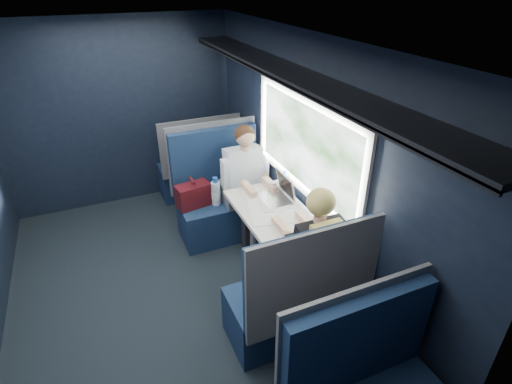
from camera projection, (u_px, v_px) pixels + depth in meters
name	position (u px, v px, depth m)	size (l,w,h in m)	color
ground	(169.00, 298.00, 3.79)	(2.80, 4.20, 0.01)	black
room_shell	(152.00, 155.00, 3.07)	(3.00, 4.40, 2.40)	black
table	(269.00, 215.00, 3.82)	(0.62, 1.00, 0.74)	#54565E
seat_bay_near	(220.00, 199.00, 4.56)	(1.05, 0.62, 1.26)	#0C1B37
seat_bay_far	(294.00, 301.00, 3.18)	(1.04, 0.62, 1.26)	#0C1B37
seat_row_front	(199.00, 168.00, 5.32)	(1.04, 0.51, 1.16)	#0C1B37
man	(247.00, 178.00, 4.38)	(0.53, 0.56, 1.32)	black
woman	(313.00, 250.00, 3.25)	(0.53, 0.56, 1.32)	black
papers	(272.00, 204.00, 3.85)	(0.48, 0.70, 0.01)	white
laptop	(280.00, 192.00, 3.92)	(0.26, 0.35, 0.26)	silver
bottle_small	(285.00, 182.00, 4.04)	(0.07, 0.07, 0.22)	silver
cup	(273.00, 186.00, 4.08)	(0.07, 0.07, 0.08)	white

